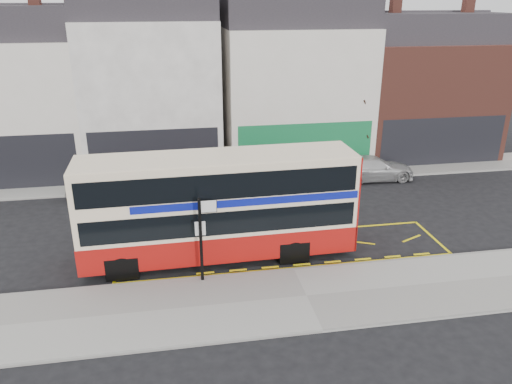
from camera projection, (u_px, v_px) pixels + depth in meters
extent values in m
plane|color=black|center=(291.00, 267.00, 20.24)|extent=(120.00, 120.00, 0.00)
cube|color=#A3A29B|center=(306.00, 297.00, 18.10)|extent=(40.00, 4.00, 0.15)
cube|color=gray|center=(294.00, 270.00, 19.87)|extent=(40.00, 0.15, 0.15)
cube|color=#A3A29B|center=(249.00, 176.00, 30.30)|extent=(50.00, 3.00, 0.15)
cube|color=white|center=(20.00, 107.00, 30.39)|extent=(8.00, 8.00, 8.00)
cube|color=#28262B|center=(5.00, 22.00, 28.60)|extent=(8.00, 7.20, 1.80)
cube|color=black|center=(8.00, 164.00, 27.62)|extent=(7.36, 0.06, 3.20)
cube|color=black|center=(9.00, 167.00, 27.71)|extent=(5.60, 0.04, 2.00)
cube|color=white|center=(153.00, 94.00, 31.48)|extent=(8.00, 8.00, 9.00)
cube|color=#28262B|center=(146.00, 3.00, 29.50)|extent=(8.00, 7.20, 1.80)
cube|color=black|center=(155.00, 157.00, 28.89)|extent=(7.36, 0.06, 3.20)
cube|color=black|center=(155.00, 160.00, 28.98)|extent=(5.60, 0.04, 2.00)
cube|color=white|center=(291.00, 94.00, 33.00)|extent=(9.00, 8.00, 8.50)
cube|color=#28262B|center=(293.00, 11.00, 31.11)|extent=(9.00, 7.20, 1.80)
cube|color=#136F3B|center=(305.00, 149.00, 30.31)|extent=(8.28, 0.06, 3.20)
cube|color=black|center=(305.00, 152.00, 30.41)|extent=(6.30, 0.04, 2.00)
cube|color=brown|center=(417.00, 97.00, 34.61)|extent=(9.00, 8.00, 7.50)
cube|color=#28262B|center=(425.00, 27.00, 32.91)|extent=(9.00, 7.20, 1.80)
cube|color=brown|center=(396.00, 6.00, 31.09)|extent=(0.60, 0.60, 1.20)
cube|color=brown|center=(468.00, 6.00, 31.87)|extent=(0.60, 0.60, 1.20)
cube|color=black|center=(442.00, 142.00, 31.74)|extent=(8.28, 0.06, 3.20)
cube|color=black|center=(442.00, 145.00, 31.83)|extent=(6.30, 0.04, 2.00)
cube|color=#FFE8C2|center=(219.00, 204.00, 20.23)|extent=(11.12, 2.74, 4.07)
cube|color=#A3100D|center=(219.00, 237.00, 20.77)|extent=(11.16, 2.78, 1.11)
cube|color=#A3100D|center=(347.00, 195.00, 21.21)|extent=(0.11, 2.56, 4.07)
cube|color=black|center=(219.00, 211.00, 20.33)|extent=(10.68, 2.79, 0.96)
cube|color=black|center=(218.00, 176.00, 19.78)|extent=(10.68, 2.79, 1.01)
cube|color=#0D1795|center=(243.00, 190.00, 20.22)|extent=(8.90, 2.75, 0.30)
cube|color=black|center=(78.00, 227.00, 19.45)|extent=(0.11, 2.31, 1.61)
cube|color=black|center=(72.00, 185.00, 18.80)|extent=(0.11, 2.31, 1.01)
cube|color=black|center=(75.00, 205.00, 19.10)|extent=(0.09, 1.76, 0.35)
cube|color=#FFE8C2|center=(217.00, 158.00, 19.51)|extent=(11.11, 2.64, 0.12)
cylinder|color=black|center=(122.00, 268.00, 19.19)|extent=(1.01, 0.30, 1.01)
cylinder|color=black|center=(125.00, 242.00, 21.26)|extent=(1.01, 0.30, 1.01)
cylinder|color=black|center=(294.00, 252.00, 20.40)|extent=(1.01, 0.30, 1.01)
cylinder|color=black|center=(281.00, 228.00, 22.48)|extent=(1.01, 0.30, 1.01)
cube|color=black|center=(201.00, 240.00, 18.48)|extent=(0.11, 0.11, 3.36)
cube|color=white|center=(209.00, 206.00, 18.05)|extent=(0.61, 0.05, 0.49)
cube|color=white|center=(200.00, 229.00, 18.38)|extent=(0.39, 0.04, 0.56)
imported|color=#A9A9AE|center=(103.00, 184.00, 27.32)|extent=(3.98, 1.78, 1.33)
imported|color=#3D3F44|center=(276.00, 175.00, 28.60)|extent=(4.25, 1.71, 1.37)
imported|color=#BCBCBC|center=(373.00, 168.00, 29.72)|extent=(4.91, 2.07, 1.42)
cylinder|color=black|center=(358.00, 150.00, 31.93)|extent=(0.24, 0.24, 2.12)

